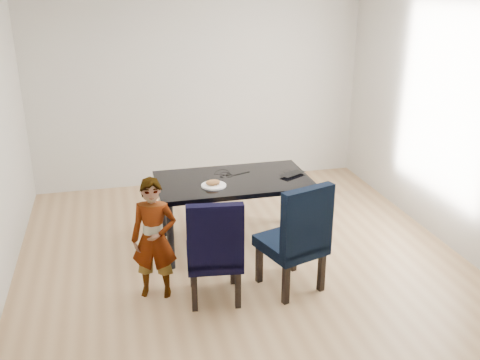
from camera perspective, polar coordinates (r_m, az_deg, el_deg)
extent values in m
cube|color=tan|center=(5.48, 0.51, -9.12)|extent=(4.50, 5.00, 0.01)
cube|color=beige|center=(7.33, -4.41, 9.91)|extent=(4.50, 0.01, 2.70)
cube|color=white|center=(2.77, 13.80, -9.66)|extent=(4.50, 0.01, 2.70)
cube|color=silver|center=(5.90, 22.38, 5.75)|extent=(0.01, 5.00, 2.70)
cube|color=black|center=(5.74, -0.72, -3.41)|extent=(1.60, 0.90, 0.75)
cube|color=black|center=(4.75, -2.80, -7.20)|extent=(0.54, 0.55, 1.00)
cube|color=black|center=(4.91, 5.47, -5.86)|extent=(0.65, 0.66, 1.06)
imported|color=orange|center=(4.81, -9.15, -6.21)|extent=(0.47, 0.37, 1.12)
cylinder|color=white|center=(5.41, -2.82, -0.58)|extent=(0.33, 0.33, 0.01)
ellipsoid|color=#A26B39|center=(5.38, -2.91, -0.26)|extent=(0.16, 0.08, 0.06)
imported|color=black|center=(5.75, 5.31, 0.73)|extent=(0.35, 0.30, 0.02)
torus|color=black|center=(5.68, -1.51, 0.48)|extent=(0.15, 0.15, 0.01)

